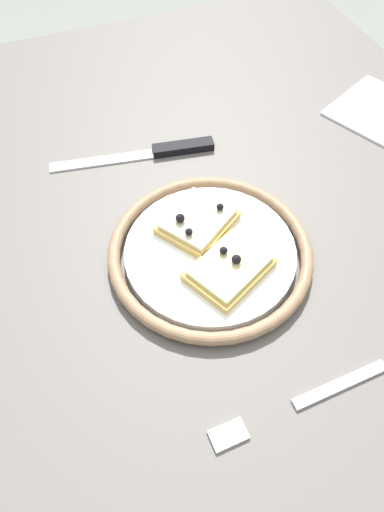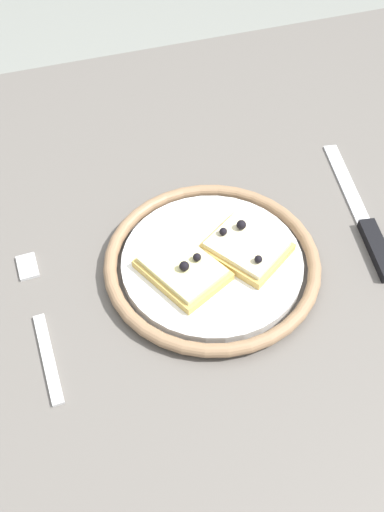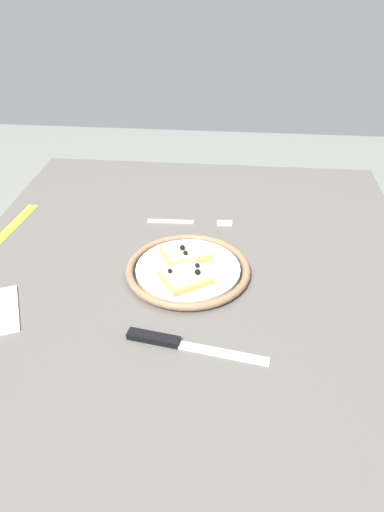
# 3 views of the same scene
# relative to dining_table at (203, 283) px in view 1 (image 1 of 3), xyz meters

# --- Properties ---
(ground_plane) EXTENTS (6.00, 6.00, 0.00)m
(ground_plane) POSITION_rel_dining_table_xyz_m (0.00, 0.00, -0.67)
(ground_plane) COLOR gray
(dining_table) EXTENTS (1.14, 0.95, 0.76)m
(dining_table) POSITION_rel_dining_table_xyz_m (0.00, 0.00, 0.00)
(dining_table) COLOR #5B5651
(dining_table) RESTS_ON ground_plane
(plate) EXTENTS (0.25, 0.25, 0.02)m
(plate) POSITION_rel_dining_table_xyz_m (-0.02, 0.00, 0.10)
(plate) COLOR white
(plate) RESTS_ON dining_table
(pizza_slice_near) EXTENTS (0.10, 0.11, 0.03)m
(pizza_slice_near) POSITION_rel_dining_table_xyz_m (-0.06, -0.01, 0.11)
(pizza_slice_near) COLOR tan
(pizza_slice_near) RESTS_ON plate
(pizza_slice_far) EXTENTS (0.11, 0.11, 0.03)m
(pizza_slice_far) POSITION_rel_dining_table_xyz_m (0.02, -0.00, 0.11)
(pizza_slice_far) COLOR tan
(pizza_slice_far) RESTS_ON plate
(knife) EXTENTS (0.06, 0.24, 0.01)m
(knife) POSITION_rel_dining_table_xyz_m (0.18, -0.01, 0.09)
(knife) COLOR silver
(knife) RESTS_ON dining_table
(fork) EXTENTS (0.02, 0.20, 0.00)m
(fork) POSITION_rel_dining_table_xyz_m (-0.22, -0.01, 0.09)
(fork) COLOR silver
(fork) RESTS_ON dining_table
(napkin) EXTENTS (0.18, 0.18, 0.00)m
(napkin) POSITION_rel_dining_table_xyz_m (0.14, -0.36, 0.09)
(napkin) COLOR white
(napkin) RESTS_ON dining_table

